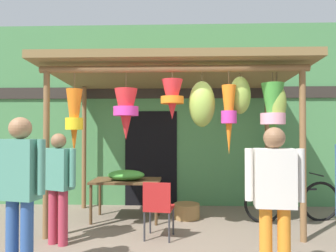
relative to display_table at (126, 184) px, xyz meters
name	(u,v)px	position (x,y,z in m)	size (l,w,h in m)	color
ground_plane	(163,240)	(0.71, -1.01, -0.63)	(30.00, 30.00, 0.00)	#756656
shop_facade	(168,115)	(0.71, 1.24, 1.30)	(10.18, 0.29, 3.86)	#47844C
market_stall_canopy	(179,86)	(0.94, -0.36, 1.70)	(4.23, 2.36, 2.73)	brown
display_table	(126,184)	(0.00, 0.00, 0.00)	(1.21, 0.71, 0.71)	brown
flower_heap_on_table	(127,175)	(0.02, -0.06, 0.17)	(0.65, 0.45, 0.18)	green
folding_chair	(158,205)	(0.64, -1.02, -0.13)	(0.45, 0.45, 0.84)	#AD1E1E
wicker_basket_by_table	(187,211)	(1.07, 0.14, -0.50)	(0.47, 0.47, 0.26)	olive
parked_bicycle	(292,201)	(2.92, 0.01, -0.29)	(1.74, 0.44, 0.92)	black
vendor_in_orange	(58,179)	(-0.74, -1.26, 0.27)	(0.56, 0.36, 1.54)	#B23347
customer_foreground	(20,183)	(-0.74, -2.34, 0.39)	(0.58, 0.30, 1.72)	#2D5193
passerby_at_right	(275,192)	(1.92, -2.35, 0.32)	(0.59, 0.25, 1.61)	orange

